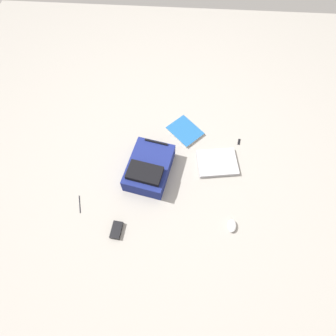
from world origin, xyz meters
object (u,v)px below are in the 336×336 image
at_px(book_red, 185,131).
at_px(pen_black, 80,204).
at_px(usb_stick, 239,142).
at_px(backpack, 149,168).
at_px(computer_mouse, 232,226).
at_px(laptop, 217,163).
at_px(power_brick, 117,230).

distance_m(book_red, pen_black, 1.02).
bearing_deg(usb_stick, pen_black, -152.28).
relative_size(backpack, computer_mouse, 4.95).
xyz_separation_m(backpack, computer_mouse, (0.62, -0.39, -0.05)).
distance_m(backpack, computer_mouse, 0.73).
height_order(computer_mouse, pen_black, computer_mouse).
bearing_deg(book_red, computer_mouse, -65.72).
distance_m(laptop, usb_stick, 0.29).
relative_size(laptop, computer_mouse, 3.61).
height_order(laptop, usb_stick, laptop).
height_order(power_brick, pen_black, power_brick).
relative_size(computer_mouse, usb_stick, 1.64).
height_order(laptop, pen_black, laptop).
bearing_deg(usb_stick, book_red, 170.98).
relative_size(pen_black, usb_stick, 2.40).
relative_size(backpack, pen_black, 3.39).
bearing_deg(power_brick, usb_stick, 42.00).
xyz_separation_m(laptop, pen_black, (-1.01, -0.41, -0.01)).
bearing_deg(computer_mouse, laptop, 105.00).
relative_size(book_red, power_brick, 2.74).
distance_m(backpack, book_red, 0.49).
bearing_deg(book_red, pen_black, -136.77).
distance_m(book_red, computer_mouse, 0.87).
height_order(pen_black, usb_stick, same).
bearing_deg(pen_black, laptop, 22.11).
bearing_deg(backpack, laptop, 12.39).
xyz_separation_m(laptop, book_red, (-0.27, 0.29, -0.00)).
relative_size(backpack, book_red, 1.41).
height_order(book_red, power_brick, power_brick).
distance_m(power_brick, usb_stick, 1.20).
height_order(laptop, computer_mouse, computer_mouse).
bearing_deg(pen_black, computer_mouse, -4.78).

